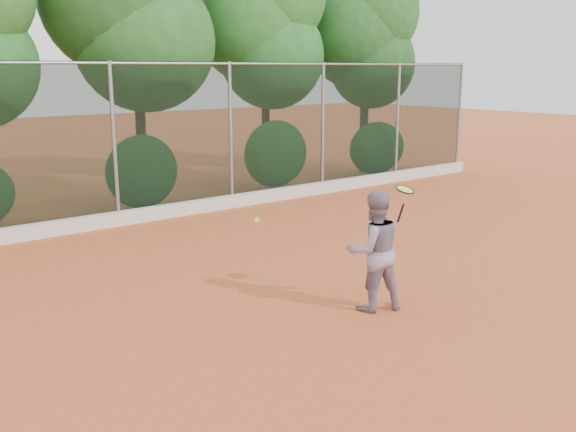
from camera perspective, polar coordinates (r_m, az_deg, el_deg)
ground at (r=8.98m, az=4.03°, el=-8.93°), size 80.00×80.00×0.00m
concrete_curb at (r=14.47m, az=-14.53°, el=-0.17°), size 24.00×0.20×0.30m
tennis_player at (r=9.06m, az=7.63°, el=-3.07°), size 1.01×0.91×1.72m
chainlink_fence at (r=14.36m, az=-15.21°, el=6.61°), size 24.09×0.09×3.50m
foliage_backdrop at (r=15.97m, az=-20.62°, el=16.01°), size 23.70×3.63×7.55m
tennis_racket at (r=9.17m, az=10.31°, el=2.09°), size 0.32×0.31×0.55m
tennis_ball_in_flight at (r=8.34m, az=-2.81°, el=-0.38°), size 0.07×0.07×0.07m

